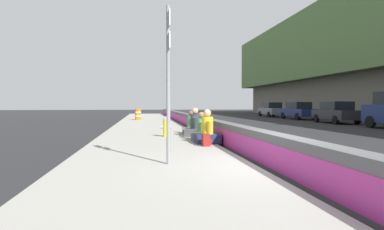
# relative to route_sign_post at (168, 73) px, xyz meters

# --- Properties ---
(ground_plane) EXTENTS (160.00, 160.00, 0.00)m
(ground_plane) POSITION_rel_route_sign_post_xyz_m (-0.66, -2.38, -2.21)
(ground_plane) COLOR #232326
(ground_plane) RESTS_ON ground
(sidewalk_strip) EXTENTS (80.00, 4.40, 0.14)m
(sidewalk_strip) POSITION_rel_route_sign_post_xyz_m (-0.66, 0.27, -2.14)
(sidewalk_strip) COLOR gray
(sidewalk_strip) RESTS_ON ground_plane
(jersey_barrier) EXTENTS (76.00, 0.45, 0.85)m
(jersey_barrier) POSITION_rel_route_sign_post_xyz_m (-0.66, -2.38, -1.79)
(jersey_barrier) COLOR #545456
(jersey_barrier) RESTS_ON ground_plane
(route_sign_post) EXTENTS (0.44, 0.09, 3.60)m
(route_sign_post) POSITION_rel_route_sign_post_xyz_m (0.00, 0.00, 0.00)
(route_sign_post) COLOR gray
(route_sign_post) RESTS_ON sidewalk_strip
(fire_hydrant) EXTENTS (0.26, 0.46, 0.88)m
(fire_hydrant) POSITION_rel_route_sign_post_xyz_m (6.26, -0.37, -1.62)
(fire_hydrant) COLOR gold
(fire_hydrant) RESTS_ON sidewalk_strip
(seated_person_foreground) EXTENTS (0.77, 0.88, 1.19)m
(seated_person_foreground) POSITION_rel_route_sign_post_xyz_m (3.76, -1.65, -1.70)
(seated_person_foreground) COLOR #23284C
(seated_person_foreground) RESTS_ON sidewalk_strip
(seated_person_middle) EXTENTS (0.80, 0.89, 1.08)m
(seated_person_middle) POSITION_rel_route_sign_post_xyz_m (4.75, -1.62, -1.73)
(seated_person_middle) COLOR #706651
(seated_person_middle) RESTS_ON sidewalk_strip
(seated_person_rear) EXTENTS (0.92, 1.02, 1.22)m
(seated_person_rear) POSITION_rel_route_sign_post_xyz_m (6.21, -1.61, -1.69)
(seated_person_rear) COLOR #424247
(seated_person_rear) RESTS_ON sidewalk_strip
(seated_person_far) EXTENTS (0.71, 0.82, 1.07)m
(seated_person_far) POSITION_rel_route_sign_post_xyz_m (7.46, -1.61, -1.74)
(seated_person_far) COLOR #706651
(seated_person_far) RESTS_ON sidewalk_strip
(backpack) EXTENTS (0.32, 0.28, 0.40)m
(backpack) POSITION_rel_route_sign_post_xyz_m (2.98, -1.46, -1.88)
(backpack) COLOR maroon
(backpack) RESTS_ON sidewalk_strip
(construction_barrel) EXTENTS (0.54, 0.54, 0.95)m
(construction_barrel) POSITION_rel_route_sign_post_xyz_m (21.08, 1.04, -1.59)
(construction_barrel) COLOR orange
(construction_barrel) RESTS_ON sidewalk_strip
(parked_car_fourth) EXTENTS (4.57, 2.09, 1.71)m
(parked_car_fourth) POSITION_rel_route_sign_post_xyz_m (16.04, -14.44, -1.35)
(parked_car_fourth) COLOR #28282D
(parked_car_fourth) RESTS_ON ground_plane
(parked_car_midline) EXTENTS (4.56, 2.07, 1.71)m
(parked_car_midline) POSITION_rel_route_sign_post_xyz_m (22.56, -14.55, -1.35)
(parked_car_midline) COLOR navy
(parked_car_midline) RESTS_ON ground_plane
(parked_car_far) EXTENTS (4.51, 1.96, 1.71)m
(parked_car_far) POSITION_rel_route_sign_post_xyz_m (29.09, -14.48, -1.35)
(parked_car_far) COLOR slate
(parked_car_far) RESTS_ON ground_plane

